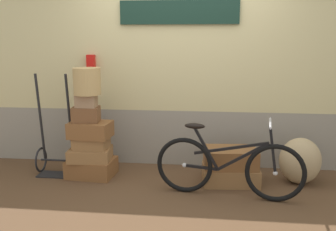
{
  "coord_description": "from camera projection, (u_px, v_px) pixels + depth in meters",
  "views": [
    {
      "loc": [
        0.37,
        -3.99,
        1.65
      ],
      "look_at": [
        -0.09,
        0.1,
        0.81
      ],
      "focal_mm": 39.54,
      "sensor_mm": 36.0,
      "label": 1
    }
  ],
  "objects": [
    {
      "name": "suitcase_2",
      "position": [
        91.0,
        143.0,
        4.48
      ],
      "size": [
        0.42,
        0.3,
        0.14
      ],
      "primitive_type": "cube",
      "rotation": [
        0.0,
        0.0,
        -0.05
      ],
      "color": "olive",
      "rests_on": "suitcase_1"
    },
    {
      "name": "luggage_trolley",
      "position": [
        56.0,
        152.0,
        4.63
      ],
      "size": [
        0.46,
        0.38,
        1.26
      ],
      "color": "black",
      "rests_on": "ground"
    },
    {
      "name": "suitcase_5",
      "position": [
        86.0,
        101.0,
        4.36
      ],
      "size": [
        0.24,
        0.17,
        0.15
      ],
      "primitive_type": "cube",
      "rotation": [
        0.0,
        0.0,
        0.02
      ],
      "color": "#937051",
      "rests_on": "suitcase_4"
    },
    {
      "name": "wicker_basket",
      "position": [
        87.0,
        81.0,
        4.33
      ],
      "size": [
        0.32,
        0.32,
        0.31
      ],
      "primitive_type": "cylinder",
      "color": "tan",
      "rests_on": "suitcase_5"
    },
    {
      "name": "bicycle",
      "position": [
        228.0,
        167.0,
        3.91
      ],
      "size": [
        1.56,
        0.46,
        0.84
      ],
      "color": "black",
      "rests_on": "ground"
    },
    {
      "name": "suitcase_4",
      "position": [
        86.0,
        114.0,
        4.41
      ],
      "size": [
        0.33,
        0.24,
        0.18
      ],
      "primitive_type": "cube",
      "rotation": [
        0.0,
        0.0,
        0.08
      ],
      "color": "brown",
      "rests_on": "suitcase_3"
    },
    {
      "name": "suitcase_0",
      "position": [
        92.0,
        167.0,
        4.56
      ],
      "size": [
        0.59,
        0.47,
        0.21
      ],
      "primitive_type": "cube",
      "rotation": [
        0.0,
        0.0,
        -0.09
      ],
      "color": "brown",
      "rests_on": "ground"
    },
    {
      "name": "suitcase_1",
      "position": [
        90.0,
        154.0,
        4.51
      ],
      "size": [
        0.52,
        0.42,
        0.15
      ],
      "primitive_type": "cube",
      "rotation": [
        0.0,
        0.0,
        0.08
      ],
      "color": "olive",
      "rests_on": "suitcase_0"
    },
    {
      "name": "suitcase_6",
      "position": [
        230.0,
        174.0,
        4.34
      ],
      "size": [
        0.67,
        0.49,
        0.2
      ],
      "primitive_type": "cube",
      "rotation": [
        0.0,
        0.0,
        0.07
      ],
      "color": "olive",
      "rests_on": "ground"
    },
    {
      "name": "station_building",
      "position": [
        182.0,
        66.0,
        4.81
      ],
      "size": [
        7.23,
        0.74,
        2.63
      ],
      "color": "gray",
      "rests_on": "ground"
    },
    {
      "name": "ground",
      "position": [
        174.0,
        189.0,
        4.26
      ],
      "size": [
        9.23,
        5.2,
        0.06
      ],
      "primitive_type": "cube",
      "color": "#513823"
    },
    {
      "name": "suitcase_3",
      "position": [
        91.0,
        130.0,
        4.45
      ],
      "size": [
        0.51,
        0.38,
        0.19
      ],
      "primitive_type": "cube",
      "rotation": [
        0.0,
        0.0,
        -0.08
      ],
      "color": "brown",
      "rests_on": "suitcase_2"
    },
    {
      "name": "burlap_sack",
      "position": [
        300.0,
        161.0,
        4.3
      ],
      "size": [
        0.47,
        0.4,
        0.54
      ],
      "primitive_type": "ellipsoid",
      "color": "tan",
      "rests_on": "ground"
    },
    {
      "name": "suitcase_7",
      "position": [
        230.0,
        158.0,
        4.3
      ],
      "size": [
        0.64,
        0.45,
        0.22
      ],
      "primitive_type": "cube",
      "rotation": [
        0.0,
        0.0,
        0.08
      ],
      "color": "brown",
      "rests_on": "suitcase_6"
    }
  ]
}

